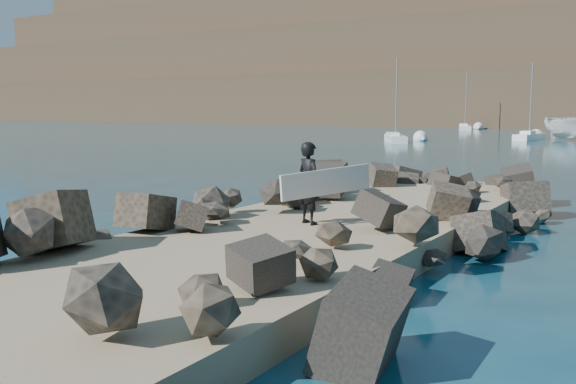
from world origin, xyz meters
name	(u,v)px	position (x,y,z in m)	size (l,w,h in m)	color
ground	(310,250)	(0.00, 0.00, 0.00)	(800.00, 800.00, 0.00)	#0F384C
jetty	(263,254)	(0.00, -2.00, 0.30)	(6.00, 26.00, 0.60)	#8C7759
riprap_left	(174,227)	(-2.90, -1.50, 0.50)	(2.60, 22.00, 1.00)	black
riprap_right	(403,257)	(2.90, -1.50, 0.50)	(2.60, 22.00, 1.00)	black
surfboard_resting	(301,185)	(-2.40, 3.62, 1.04)	(0.59, 2.35, 0.08)	silver
boat_imported	(564,128)	(-3.54, 59.40, 1.27)	(2.47, 6.57, 2.54)	silver
surfer_with_board	(312,183)	(-0.06, 0.15, 1.58)	(1.50, 2.14, 1.95)	black
sailboat_b	(529,137)	(-6.58, 57.28, 0.35)	(2.01, 6.80, 8.12)	white
sailboat_e	(465,128)	(-21.24, 84.02, 0.35)	(3.81, 7.53, 8.88)	white
sailboat_a	(395,138)	(-16.92, 46.22, 0.35)	(4.65, 6.75, 8.32)	white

